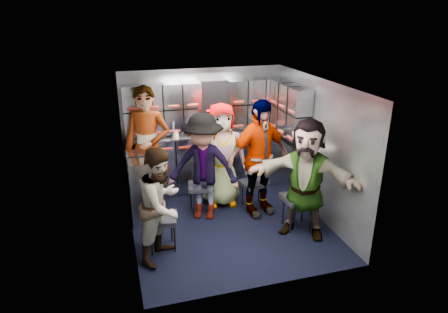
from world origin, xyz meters
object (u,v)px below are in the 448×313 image
object	(u,v)px
attendant_standing	(148,149)
attendant_arc_d	(259,159)
attendant_arc_c	(221,155)
attendant_arc_e	(306,179)
jump_seat_center	(218,175)
jump_seat_near_right	(298,200)
attendant_arc_b	(203,167)
jump_seat_near_left	(161,220)
jump_seat_mid_right	(254,184)
attendant_arc_a	(162,204)
jump_seat_mid_left	(201,188)

from	to	relation	value
attendant_standing	attendant_arc_d	size ratio (longest dim) A/B	1.08
attendant_arc_c	attendant_arc_e	distance (m)	1.50
jump_seat_center	attendant_arc_c	size ratio (longest dim) A/B	0.28
jump_seat_center	jump_seat_near_right	size ratio (longest dim) A/B	0.94
attendant_arc_b	jump_seat_near_left	bearing A→B (deg)	-112.29
jump_seat_mid_right	attendant_arc_e	distance (m)	1.12
jump_seat_near_right	attendant_arc_e	bearing A→B (deg)	-90.00
jump_seat_near_left	attendant_arc_d	xyz separation A→B (m)	(1.58, 0.58, 0.48)
attendant_arc_b	attendant_arc_c	distance (m)	0.54
jump_seat_mid_right	attendant_arc_a	xyz separation A→B (m)	(-1.58, -0.94, 0.35)
jump_seat_mid_left	jump_seat_center	distance (m)	0.54
attendant_arc_d	jump_seat_center	bearing A→B (deg)	110.54
jump_seat_mid_right	attendant_arc_a	distance (m)	1.87
attendant_standing	attendant_arc_a	bearing A→B (deg)	-69.22
attendant_standing	attendant_arc_a	distance (m)	1.50
jump_seat_near_left	jump_seat_near_right	bearing A→B (deg)	0.08
attendant_arc_a	attendant_arc_d	bearing A→B (deg)	-26.12
jump_seat_mid_right	attendant_arc_d	distance (m)	0.54
attendant_arc_a	attendant_arc_d	distance (m)	1.76
attendant_arc_b	attendant_arc_c	world-z (taller)	attendant_arc_c
jump_seat_mid_left	jump_seat_near_right	bearing A→B (deg)	-34.80
jump_seat_near_right	attendant_arc_a	bearing A→B (deg)	-174.71
attendant_arc_e	jump_seat_center	bearing A→B (deg)	158.69
jump_seat_mid_right	attendant_arc_d	bearing A→B (deg)	-90.00
jump_seat_mid_left	attendant_standing	world-z (taller)	attendant_standing
jump_seat_mid_right	attendant_arc_d	world-z (taller)	attendant_arc_d
attendant_arc_b	attendant_arc_d	xyz separation A→B (m)	(0.84, -0.10, 0.09)
jump_seat_center	attendant_arc_a	size ratio (longest dim) A/B	0.32
jump_seat_mid_left	attendant_arc_d	world-z (taller)	attendant_arc_d
jump_seat_center	jump_seat_mid_right	size ratio (longest dim) A/B	1.05
jump_seat_near_left	attendant_arc_e	world-z (taller)	attendant_arc_e
attendant_standing	attendant_arc_d	xyz separation A→B (m)	(1.57, -0.72, -0.07)
jump_seat_near_left	attendant_arc_e	xyz separation A→B (m)	(1.98, -0.18, 0.42)
jump_seat_mid_left	attendant_arc_c	xyz separation A→B (m)	(0.39, 0.19, 0.43)
attendant_arc_d	attendant_arc_e	world-z (taller)	attendant_arc_d
jump_seat_near_left	jump_seat_mid_right	distance (m)	1.75
jump_seat_near_left	jump_seat_mid_left	world-z (taller)	jump_seat_near_left
attendant_arc_a	attendant_arc_b	world-z (taller)	attendant_arc_b
jump_seat_near_right	attendant_standing	xyz separation A→B (m)	(-1.97, 1.30, 0.54)
attendant_arc_b	attendant_arc_d	bearing A→B (deg)	18.51
attendant_arc_d	attendant_arc_e	distance (m)	0.86
attendant_arc_b	attendant_arc_e	world-z (taller)	attendant_arc_e
attendant_arc_d	attendant_standing	bearing A→B (deg)	141.24
attendant_arc_e	attendant_standing	bearing A→B (deg)	-179.25
jump_seat_center	jump_seat_near_right	bearing A→B (deg)	-55.43
jump_seat_mid_right	attendant_arc_d	size ratio (longest dim) A/B	0.25
jump_seat_mid_left	attendant_arc_d	distance (m)	1.01
jump_seat_near_left	jump_seat_near_right	size ratio (longest dim) A/B	0.96
jump_seat_mid_left	attendant_arc_e	world-z (taller)	attendant_arc_e
attendant_arc_b	jump_seat_mid_right	bearing A→B (deg)	30.80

